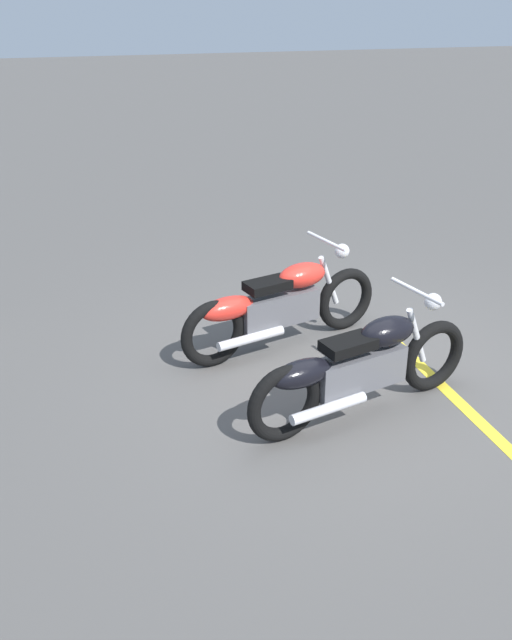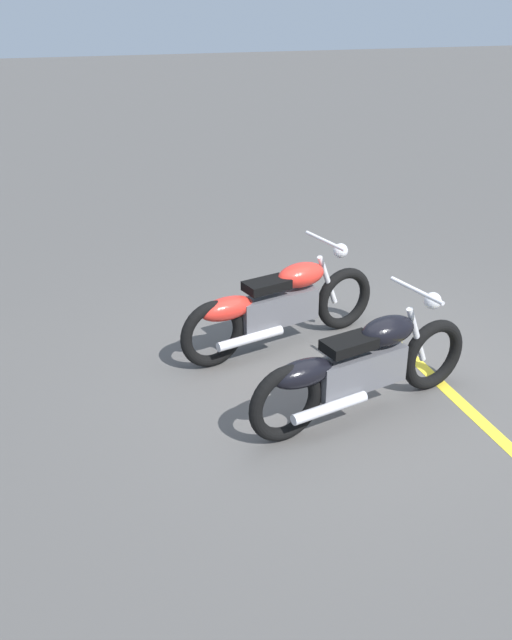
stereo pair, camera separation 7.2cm
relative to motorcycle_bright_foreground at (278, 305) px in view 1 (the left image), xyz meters
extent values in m
plane|color=#514F4C|center=(-0.50, 0.65, -0.46)|extent=(60.00, 60.00, 0.00)
torus|color=black|center=(-0.80, -0.25, -0.13)|extent=(0.67, 0.30, 0.67)
torus|color=black|center=(0.69, 0.21, -0.13)|extent=(0.67, 0.30, 0.67)
cube|color=#59595E|center=(-0.01, -0.01, -0.04)|extent=(0.87, 0.46, 0.32)
ellipsoid|color=red|center=(-0.26, -0.08, 0.26)|extent=(0.58, 0.42, 0.24)
ellipsoid|color=red|center=(0.54, 0.16, 0.10)|extent=(0.61, 0.39, 0.22)
cube|color=black|center=(0.12, 0.03, 0.24)|extent=(0.49, 0.36, 0.09)
cylinder|color=silver|center=(-0.58, -0.18, 0.13)|extent=(0.27, 0.13, 0.56)
cylinder|color=silver|center=(-0.53, -0.17, 0.56)|extent=(0.22, 0.60, 0.04)
sphere|color=silver|center=(-0.72, -0.23, 0.42)|extent=(0.15, 0.15, 0.15)
cylinder|color=silver|center=(0.33, 0.25, -0.20)|extent=(0.70, 0.29, 0.09)
torus|color=black|center=(-1.12, 1.11, -0.13)|extent=(0.67, 0.29, 0.67)
torus|color=black|center=(0.38, 1.55, -0.13)|extent=(0.67, 0.29, 0.67)
cube|color=#59595E|center=(-0.33, 1.34, -0.04)|extent=(0.87, 0.45, 0.32)
ellipsoid|color=black|center=(-0.58, 1.27, 0.26)|extent=(0.58, 0.41, 0.24)
ellipsoid|color=black|center=(0.22, 1.50, 0.10)|extent=(0.60, 0.39, 0.22)
cube|color=black|center=(-0.20, 1.38, 0.24)|extent=(0.49, 0.35, 0.09)
cylinder|color=silver|center=(-0.90, 1.18, 0.13)|extent=(0.27, 0.13, 0.56)
cylinder|color=silver|center=(-0.85, 1.19, 0.56)|extent=(0.21, 0.61, 0.04)
sphere|color=silver|center=(-1.05, 1.13, 0.42)|extent=(0.15, 0.15, 0.15)
cylinder|color=silver|center=(0.02, 1.59, -0.20)|extent=(0.70, 0.28, 0.09)
cube|color=yellow|center=(-1.28, 1.54, -0.46)|extent=(0.30, 3.20, 0.01)
camera|label=1|loc=(1.76, 6.21, 2.94)|focal=40.67mm
camera|label=2|loc=(1.83, 6.20, 2.94)|focal=40.67mm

